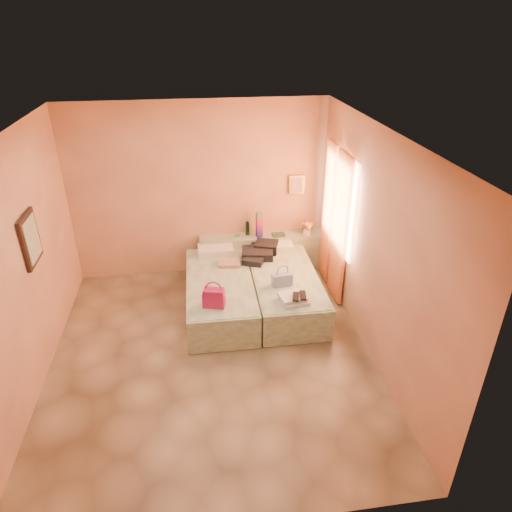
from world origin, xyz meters
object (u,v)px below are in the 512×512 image
Objects in this scene: bed_left at (220,294)px; flower_vase at (307,227)px; water_bottle at (247,228)px; towel_stack at (294,299)px; headboard_ledge at (262,253)px; green_book at (278,235)px; magenta_handbag at (214,297)px; blue_handbag at (282,280)px; bed_right at (285,289)px.

bed_left is 7.45× the size of flower_vase.
bed_left is at bearing -116.47° from water_bottle.
bed_left is 5.71× the size of towel_stack.
flower_vase reaches higher than headboard_ledge.
headboard_ledge is at bearing -13.44° from water_bottle.
magenta_handbag is at bearing -127.07° from green_book.
blue_handbag reaches higher than towel_stack.
green_book is (1.05, 0.99, 0.42)m from bed_left.
bed_right is at bearing -119.65° from flower_vase.
green_book is (0.50, -0.11, -0.10)m from water_bottle.
water_bottle is 0.85× the size of flower_vase.
green_book is at bearing -11.91° from headboard_ledge.
flower_vase is 0.96× the size of blue_handbag.
green_book is 0.58× the size of towel_stack.
headboard_ledge is 8.95× the size of water_bottle.
green_book is 1.74m from towel_stack.
bed_right is 7.45× the size of flower_vase.
green_book is (0.08, 0.99, 0.42)m from bed_right.
blue_handbag reaches higher than bed_left.
towel_stack reaches higher than bed_right.
flower_vase reaches higher than towel_stack.
water_bottle is at bearing 166.56° from headboard_ledge.
flower_vase is (0.74, -0.07, 0.46)m from headboard_ledge.
headboard_ledge is 7.30× the size of blue_handbag.
green_book is 0.75× the size of flower_vase.
water_bottle is 1.13× the size of green_book.
bed_left is 0.96m from bed_right.
bed_right is at bearing -96.99° from green_book.
magenta_handbag reaches higher than headboard_ledge.
blue_handbag is at bearing -108.80° from bed_right.
magenta_handbag is at bearing -99.06° from bed_left.
green_book is at bearing 178.21° from flower_vase.
blue_handbag is (-0.10, -0.29, 0.34)m from bed_right.
bed_left is 7.12× the size of blue_handbag.
towel_stack is (0.38, -1.84, -0.21)m from water_bottle.
flower_vase is at bearing -7.41° from water_bottle.
blue_handbag is at bearing -18.19° from bed_left.
towel_stack is at bearing -78.26° from water_bottle.
blue_handbag is at bearing -117.46° from flower_vase.
bed_right is at bearing -69.57° from water_bottle.
flower_vase reaches higher than magenta_handbag.
water_bottle is 0.82× the size of blue_handbag.
bed_right is 7.15× the size of magenta_handbag.
headboard_ledge is 0.87m from flower_vase.
water_bottle is 1.89m from towel_stack.
magenta_handbag is (-1.16, -1.66, -0.04)m from green_book.
flower_vase is at bearing 55.66° from blue_handbag.
bed_left is 7.15× the size of magenta_handbag.
towel_stack is at bearing -37.57° from bed_left.
magenta_handbag reaches higher than blue_handbag.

